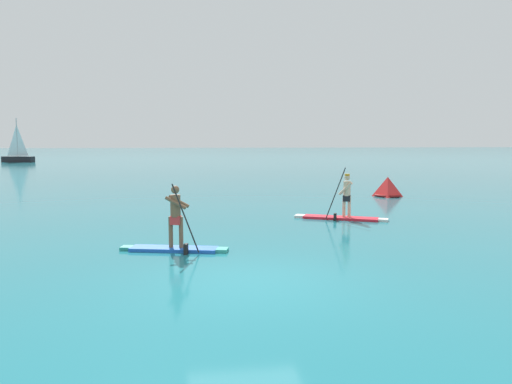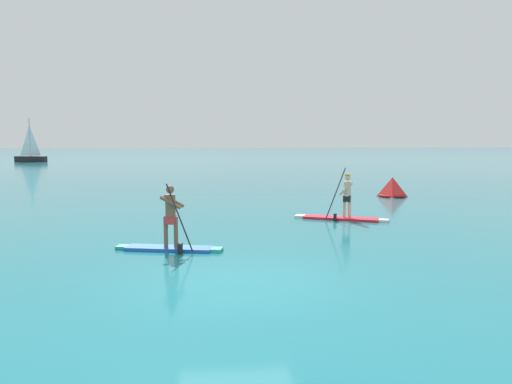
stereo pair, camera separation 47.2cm
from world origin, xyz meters
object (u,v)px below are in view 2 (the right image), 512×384
Objects in this scene: paddleboarder_mid_center at (170,233)px; race_marker_buoy at (392,188)px; paddleboarder_far_right at (342,209)px; sailboat_left_horizon at (31,156)px.

paddleboarder_mid_center reaches higher than race_marker_buoy.
race_marker_buoy is at bearing -98.78° from paddleboarder_far_right.
paddleboarder_mid_center is 15.25m from race_marker_buoy.
race_marker_buoy is at bearing -38.94° from sailboat_left_horizon.
sailboat_left_horizon reaches higher than paddleboarder_mid_center.
paddleboarder_far_right is at bearing 49.62° from paddleboarder_mid_center.
race_marker_buoy is 57.51m from sailboat_left_horizon.
paddleboarder_far_right reaches higher than race_marker_buoy.
sailboat_left_horizon is (-27.90, 54.01, 0.50)m from paddleboarder_far_right.
race_marker_buoy is 0.24× the size of sailboat_left_horizon.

